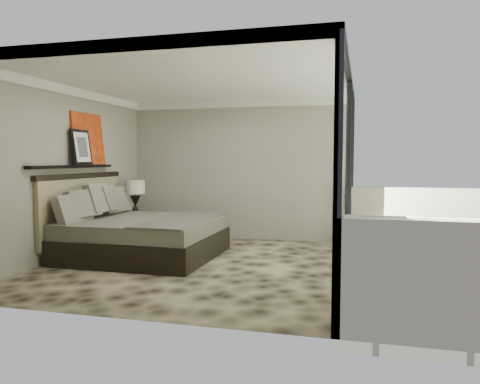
% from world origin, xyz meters
% --- Properties ---
extents(floor, '(5.00, 5.00, 0.00)m').
position_xyz_m(floor, '(0.00, 0.00, 0.00)').
color(floor, black).
rests_on(floor, ground).
extents(ceiling, '(4.50, 5.00, 0.02)m').
position_xyz_m(ceiling, '(0.00, 0.00, 2.79)').
color(ceiling, silver).
rests_on(ceiling, back_wall).
extents(back_wall, '(4.50, 0.02, 2.80)m').
position_xyz_m(back_wall, '(0.00, 2.49, 1.40)').
color(back_wall, gray).
rests_on(back_wall, floor).
extents(left_wall, '(0.02, 5.00, 2.80)m').
position_xyz_m(left_wall, '(-2.24, 0.00, 1.40)').
color(left_wall, gray).
rests_on(left_wall, floor).
extents(glass_wall, '(0.08, 5.00, 2.80)m').
position_xyz_m(glass_wall, '(2.25, 0.00, 1.40)').
color(glass_wall, white).
rests_on(glass_wall, floor).
extents(terrace_slab, '(3.00, 5.00, 0.12)m').
position_xyz_m(terrace_slab, '(3.75, 0.00, -0.06)').
color(terrace_slab, beige).
rests_on(terrace_slab, ground).
extents(picture_ledge, '(0.12, 2.20, 0.05)m').
position_xyz_m(picture_ledge, '(-2.18, 0.10, 1.50)').
color(picture_ledge, black).
rests_on(picture_ledge, left_wall).
extents(bed, '(2.37, 2.29, 1.32)m').
position_xyz_m(bed, '(-1.14, 0.34, 0.38)').
color(bed, black).
rests_on(bed, floor).
extents(nightstand, '(0.59, 0.59, 0.52)m').
position_xyz_m(nightstand, '(-1.90, 1.73, 0.26)').
color(nightstand, black).
rests_on(nightstand, floor).
extents(table_lamp, '(0.38, 0.38, 0.69)m').
position_xyz_m(table_lamp, '(-1.88, 1.68, 0.96)').
color(table_lamp, black).
rests_on(table_lamp, nightstand).
extents(abstract_canvas, '(0.13, 0.90, 0.90)m').
position_xyz_m(abstract_canvas, '(-2.19, 0.57, 1.97)').
color(abstract_canvas, '#C16110').
rests_on(abstract_canvas, picture_ledge).
extents(framed_print, '(0.11, 0.50, 0.60)m').
position_xyz_m(framed_print, '(-2.14, 0.28, 1.82)').
color(framed_print, black).
rests_on(framed_print, picture_ledge).
extents(ottoman, '(0.55, 0.55, 0.55)m').
position_xyz_m(ottoman, '(3.92, 1.40, 0.27)').
color(ottoman, silver).
rests_on(ottoman, terrace_slab).
extents(lounger, '(1.06, 1.67, 0.60)m').
position_xyz_m(lounger, '(2.95, 0.05, 0.19)').
color(lounger, white).
rests_on(lounger, terrace_slab).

